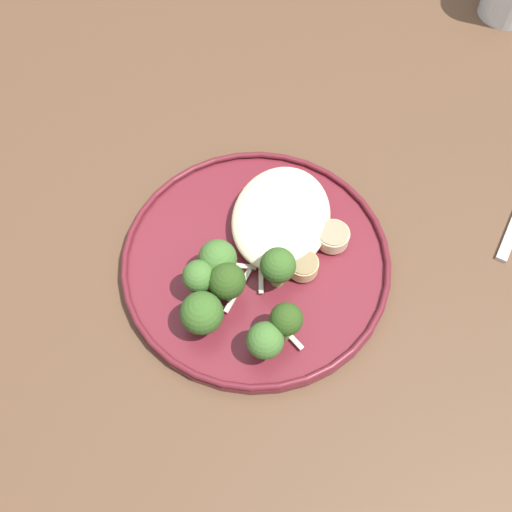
% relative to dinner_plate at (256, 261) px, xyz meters
% --- Properties ---
extents(ground, '(6.00, 6.00, 0.00)m').
position_rel_dinner_plate_xyz_m(ground, '(-0.05, -0.03, -0.75)').
color(ground, '#47423D').
extents(wooden_dining_table, '(1.40, 1.00, 0.74)m').
position_rel_dinner_plate_xyz_m(wooden_dining_table, '(-0.05, -0.03, -0.09)').
color(wooden_dining_table, brown).
rests_on(wooden_dining_table, ground).
extents(dinner_plate, '(0.29, 0.29, 0.02)m').
position_rel_dinner_plate_xyz_m(dinner_plate, '(0.00, 0.00, 0.00)').
color(dinner_plate, maroon).
rests_on(dinner_plate, wooden_dining_table).
extents(noodle_bed, '(0.14, 0.11, 0.03)m').
position_rel_dinner_plate_xyz_m(noodle_bed, '(-0.05, 0.02, 0.02)').
color(noodle_bed, beige).
rests_on(noodle_bed, dinner_plate).
extents(seared_scallop_on_noodles, '(0.04, 0.04, 0.02)m').
position_rel_dinner_plate_xyz_m(seared_scallop_on_noodles, '(-0.04, 0.08, 0.01)').
color(seared_scallop_on_noodles, beige).
rests_on(seared_scallop_on_noodles, dinner_plate).
extents(seared_scallop_rear_pale, '(0.04, 0.04, 0.02)m').
position_rel_dinner_plate_xyz_m(seared_scallop_rear_pale, '(-0.05, 0.02, 0.01)').
color(seared_scallop_rear_pale, beige).
rests_on(seared_scallop_rear_pale, dinner_plate).
extents(seared_scallop_tiny_bay, '(0.03, 0.03, 0.02)m').
position_rel_dinner_plate_xyz_m(seared_scallop_tiny_bay, '(-0.05, -0.00, 0.01)').
color(seared_scallop_tiny_bay, '#E5C689').
rests_on(seared_scallop_tiny_bay, dinner_plate).
extents(seared_scallop_half_hidden, '(0.03, 0.03, 0.02)m').
position_rel_dinner_plate_xyz_m(seared_scallop_half_hidden, '(0.00, 0.05, 0.01)').
color(seared_scallop_half_hidden, '#DBB77A').
rests_on(seared_scallop_half_hidden, dinner_plate).
extents(broccoli_floret_near_rim, '(0.03, 0.03, 0.05)m').
position_rel_dinner_plate_xyz_m(broccoli_floret_near_rim, '(0.05, -0.05, 0.04)').
color(broccoli_floret_near_rim, '#7A994C').
rests_on(broccoli_floret_near_rim, dinner_plate).
extents(broccoli_floret_front_edge, '(0.04, 0.04, 0.05)m').
position_rel_dinner_plate_xyz_m(broccoli_floret_front_edge, '(0.02, 0.03, 0.03)').
color(broccoli_floret_front_edge, '#7A994C').
rests_on(broccoli_floret_front_edge, dinner_plate).
extents(broccoli_floret_beside_noodles, '(0.03, 0.03, 0.06)m').
position_rel_dinner_plate_xyz_m(broccoli_floret_beside_noodles, '(0.08, 0.05, 0.04)').
color(broccoli_floret_beside_noodles, '#7A994C').
rests_on(broccoli_floret_beside_noodles, dinner_plate).
extents(broccoli_floret_center_pile, '(0.04, 0.04, 0.06)m').
position_rel_dinner_plate_xyz_m(broccoli_floret_center_pile, '(0.05, -0.02, 0.04)').
color(broccoli_floret_center_pile, '#89A356').
rests_on(broccoli_floret_center_pile, dinner_plate).
extents(broccoli_floret_rear_charred, '(0.04, 0.04, 0.06)m').
position_rel_dinner_plate_xyz_m(broccoli_floret_rear_charred, '(0.03, -0.03, 0.04)').
color(broccoli_floret_rear_charred, '#7A994C').
rests_on(broccoli_floret_rear_charred, dinner_plate).
extents(broccoli_floret_split_head, '(0.04, 0.04, 0.05)m').
position_rel_dinner_plate_xyz_m(broccoli_floret_split_head, '(0.09, -0.03, 0.03)').
color(broccoli_floret_split_head, '#7A994C').
rests_on(broccoli_floret_split_head, dinner_plate).
extents(broccoli_floret_tall_stalk, '(0.04, 0.04, 0.05)m').
position_rel_dinner_plate_xyz_m(broccoli_floret_tall_stalk, '(0.10, 0.03, 0.03)').
color(broccoli_floret_tall_stalk, '#7A994C').
rests_on(broccoli_floret_tall_stalk, dinner_plate).
extents(onion_sliver_pale_crescent, '(0.05, 0.02, 0.00)m').
position_rel_dinner_plate_xyz_m(onion_sliver_pale_crescent, '(0.04, -0.01, 0.01)').
color(onion_sliver_pale_crescent, silver).
rests_on(onion_sliver_pale_crescent, dinner_plate).
extents(onion_sliver_short_strip, '(0.01, 0.05, 0.00)m').
position_rel_dinner_plate_xyz_m(onion_sliver_short_strip, '(0.01, -0.02, 0.01)').
color(onion_sliver_short_strip, silver).
rests_on(onion_sliver_short_strip, dinner_plate).
extents(onion_sliver_long_sliver, '(0.06, 0.02, 0.00)m').
position_rel_dinner_plate_xyz_m(onion_sliver_long_sliver, '(0.01, 0.01, 0.01)').
color(onion_sliver_long_sliver, silver).
rests_on(onion_sliver_long_sliver, dinner_plate).
extents(onion_sliver_curled_piece, '(0.03, 0.03, 0.00)m').
position_rel_dinner_plate_xyz_m(onion_sliver_curled_piece, '(0.08, 0.05, 0.01)').
color(onion_sliver_curled_piece, silver).
rests_on(onion_sliver_curled_piece, dinner_plate).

